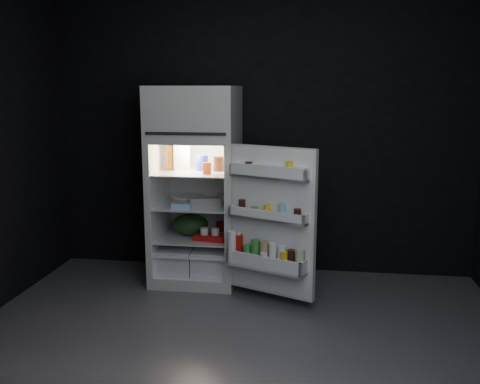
% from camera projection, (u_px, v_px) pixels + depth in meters
% --- Properties ---
extents(floor, '(4.00, 3.40, 0.00)m').
position_uv_depth(floor, '(235.00, 348.00, 3.69)').
color(floor, '#525258').
rests_on(floor, ground).
extents(wall_back, '(4.00, 0.00, 2.70)m').
position_uv_depth(wall_back, '(262.00, 132.00, 5.08)').
color(wall_back, black).
rests_on(wall_back, ground).
extents(wall_front, '(4.00, 0.00, 2.70)m').
position_uv_depth(wall_front, '(157.00, 215.00, 1.78)').
color(wall_front, black).
rests_on(wall_front, ground).
extents(refrigerator, '(0.76, 0.71, 1.78)m').
position_uv_depth(refrigerator, '(196.00, 178.00, 4.86)').
color(refrigerator, silver).
rests_on(refrigerator, ground).
extents(fridge_door, '(0.74, 0.46, 1.22)m').
position_uv_depth(fridge_door, '(270.00, 225.00, 4.30)').
color(fridge_door, silver).
rests_on(fridge_door, ground).
extents(milk_jug, '(0.18, 0.18, 0.24)m').
position_uv_depth(milk_jug, '(181.00, 157.00, 4.85)').
color(milk_jug, white).
rests_on(milk_jug, refrigerator).
extents(mayo_jar, '(0.13, 0.13, 0.14)m').
position_uv_depth(mayo_jar, '(202.00, 163.00, 4.82)').
color(mayo_jar, '#212EB7').
rests_on(mayo_jar, refrigerator).
extents(jam_jar, '(0.11, 0.11, 0.13)m').
position_uv_depth(jam_jar, '(219.00, 164.00, 4.80)').
color(jam_jar, black).
rests_on(jam_jar, refrigerator).
extents(amber_bottle, '(0.09, 0.09, 0.22)m').
position_uv_depth(amber_bottle, '(169.00, 158.00, 4.88)').
color(amber_bottle, orange).
rests_on(amber_bottle, refrigerator).
extents(small_carton, '(0.08, 0.07, 0.10)m').
position_uv_depth(small_carton, '(207.00, 168.00, 4.64)').
color(small_carton, '#CA4C17').
rests_on(small_carton, refrigerator).
extents(egg_carton, '(0.29, 0.15, 0.07)m').
position_uv_depth(egg_carton, '(206.00, 201.00, 4.79)').
color(egg_carton, gray).
rests_on(egg_carton, refrigerator).
extents(pie, '(0.41, 0.41, 0.04)m').
position_uv_depth(pie, '(187.00, 199.00, 4.99)').
color(pie, tan).
rests_on(pie, refrigerator).
extents(flat_package, '(0.18, 0.10, 0.04)m').
position_uv_depth(flat_package, '(181.00, 205.00, 4.70)').
color(flat_package, '#8DB5DA').
rests_on(flat_package, refrigerator).
extents(wrapped_pkg, '(0.15, 0.14, 0.05)m').
position_uv_depth(wrapped_pkg, '(225.00, 197.00, 5.02)').
color(wrapped_pkg, beige).
rests_on(wrapped_pkg, refrigerator).
extents(produce_bag, '(0.41, 0.38, 0.20)m').
position_uv_depth(produce_bag, '(190.00, 224.00, 4.93)').
color(produce_bag, '#193815').
rests_on(produce_bag, refrigerator).
extents(yogurt_tray, '(0.31, 0.20, 0.05)m').
position_uv_depth(yogurt_tray, '(211.00, 237.00, 4.77)').
color(yogurt_tray, '#AC120E').
rests_on(yogurt_tray, refrigerator).
extents(small_can_red, '(0.09, 0.09, 0.09)m').
position_uv_depth(small_can_red, '(220.00, 227.00, 5.06)').
color(small_can_red, '#AC120E').
rests_on(small_can_red, refrigerator).
extents(small_can_silver, '(0.07, 0.07, 0.09)m').
position_uv_depth(small_can_silver, '(229.00, 227.00, 5.06)').
color(small_can_silver, '#B7B8BC').
rests_on(small_can_silver, refrigerator).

